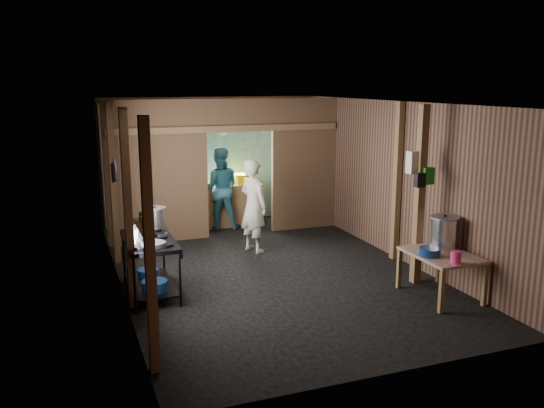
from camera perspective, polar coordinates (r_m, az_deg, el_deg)
name	(u,v)px	position (r m, az deg, el deg)	size (l,w,h in m)	color
floor	(268,269)	(8.99, -0.45, -6.61)	(4.50, 7.00, 0.00)	black
ceiling	(267,103)	(8.51, -0.48, 10.19)	(4.50, 7.00, 0.00)	#353534
wall_back	(210,160)	(11.97, -6.24, 4.46)	(4.50, 0.00, 2.60)	brown
wall_front	(392,252)	(5.59, 11.97, -4.72)	(4.50, 0.00, 2.60)	brown
wall_left	(116,199)	(8.18, -15.44, 0.48)	(0.00, 7.00, 2.60)	brown
wall_right	(394,180)	(9.65, 12.20, 2.39)	(0.00, 7.00, 2.60)	brown
partition_left	(157,172)	(10.44, -11.52, 3.15)	(1.85, 0.10, 2.60)	brown
partition_right	(304,164)	(11.25, 3.24, 4.02)	(1.35, 0.10, 2.60)	brown
partition_header	(240,115)	(10.69, -3.29, 8.98)	(1.30, 0.10, 0.60)	brown
turquoise_panel	(211,162)	(11.92, -6.16, 4.18)	(4.40, 0.06, 2.50)	#86C6BC
back_counter	(232,205)	(11.67, -4.04, -0.06)	(1.20, 0.50, 0.85)	#8E6542
wall_clock	(223,131)	(11.87, -5.01, 7.34)	(0.20, 0.20, 0.03)	silver
post_left_a	(149,249)	(5.68, -12.25, -4.48)	(0.10, 0.12, 2.60)	#8E6542
post_left_b	(128,211)	(7.41, -14.32, -0.66)	(0.10, 0.12, 2.60)	#8E6542
post_left_c	(113,184)	(9.36, -15.70, 1.91)	(0.10, 0.12, 2.60)	#8E6542
post_right	(397,182)	(9.45, 12.49, 2.17)	(0.10, 0.12, 2.60)	#8E6542
post_free	(420,196)	(8.37, 14.66, 0.78)	(0.12, 0.12, 2.60)	#8E6542
cross_beam	(228,129)	(10.59, -4.50, 7.57)	(4.40, 0.12, 0.12)	#8E6542
pan_lid_big	(115,170)	(8.52, -15.56, 3.31)	(0.34, 0.34, 0.03)	gray
pan_lid_small	(113,173)	(8.93, -15.76, 3.05)	(0.30, 0.30, 0.03)	black
wall_shelf	(145,227)	(6.13, -12.71, -2.28)	(0.14, 0.80, 0.03)	#8E6542
jar_white	(148,227)	(5.87, -12.40, -2.24)	(0.07, 0.07, 0.10)	silver
jar_yellow	(144,221)	(6.12, -12.74, -1.69)	(0.08, 0.08, 0.10)	#D09F00
jar_green	(142,217)	(6.33, -13.02, -1.24)	(0.06, 0.06, 0.10)	#187C18
bag_white	(415,162)	(8.33, 14.24, 4.10)	(0.22, 0.15, 0.32)	silver
bag_green	(427,176)	(8.31, 15.40, 2.76)	(0.16, 0.12, 0.24)	#187C18
bag_black	(420,180)	(8.22, 14.67, 2.35)	(0.14, 0.10, 0.20)	black
gas_range	(150,267)	(8.06, -12.17, -6.18)	(0.69, 1.35, 0.79)	black
prep_table	(440,275)	(8.14, 16.61, -6.88)	(0.76, 1.05, 0.62)	tan
stove_pot_large	(155,219)	(8.42, -11.72, -1.48)	(0.33, 0.33, 0.34)	silver
stove_pot_med	(137,235)	(7.81, -13.46, -3.08)	(0.26, 0.26, 0.23)	silver
frying_pan	(153,244)	(7.58, -11.89, -3.99)	(0.32, 0.54, 0.07)	gray
blue_tub_front	(155,286)	(7.81, -11.75, -8.09)	(0.35, 0.35, 0.14)	navy
blue_tub_back	(148,273)	(8.36, -12.37, -6.84)	(0.30, 0.30, 0.12)	navy
stock_pot	(444,233)	(8.27, 16.96, -2.81)	(0.40, 0.40, 0.47)	silver
wash_basin	(430,252)	(7.89, 15.61, -4.66)	(0.29, 0.29, 0.11)	navy
pink_bucket	(456,257)	(7.66, 18.05, -5.14)	(0.13, 0.13, 0.16)	#EC3079
knife	(466,264)	(7.68, 18.96, -5.73)	(0.30, 0.04, 0.01)	silver
yellow_tub	(242,179)	(11.64, -3.03, 2.55)	(0.36, 0.36, 0.20)	#D09F00
cook	(253,206)	(9.74, -1.89, -0.17)	(0.59, 0.39, 1.62)	beige
worker_back	(220,188)	(11.32, -5.29, 1.60)	(0.80, 0.63, 1.65)	#2E727E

